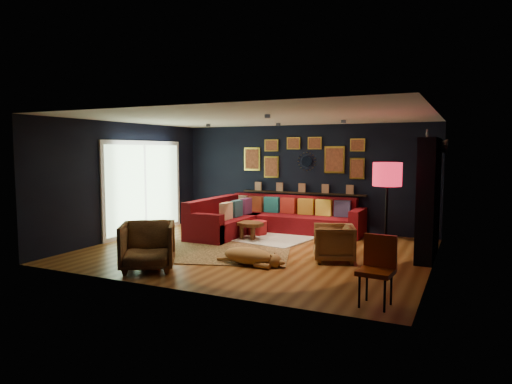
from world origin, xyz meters
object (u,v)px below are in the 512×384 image
at_px(sectional, 265,220).
at_px(armchair_left, 148,244).
at_px(coffee_table, 250,226).
at_px(floor_lamp, 387,178).
at_px(pouf, 257,228).
at_px(armchair_right, 334,241).
at_px(orange_chair, 378,264).
at_px(gold_stool, 151,249).
at_px(dog, 248,252).

xyz_separation_m(sectional, armchair_left, (-0.40, -3.86, 0.11)).
height_order(sectional, coffee_table, sectional).
bearing_deg(floor_lamp, pouf, 154.21).
bearing_deg(armchair_right, orange_chair, 9.67).
xyz_separation_m(armchair_left, armchair_right, (2.63, 1.90, -0.08)).
distance_m(sectional, floor_lamp, 3.81).
distance_m(orange_chair, floor_lamp, 2.35).
height_order(orange_chair, floor_lamp, floor_lamp).
distance_m(pouf, gold_stool, 3.19).
bearing_deg(armchair_right, pouf, -145.30).
distance_m(pouf, dog, 2.75).
bearing_deg(gold_stool, orange_chair, -7.49).
xyz_separation_m(sectional, armchair_right, (2.23, -1.96, 0.04)).
height_order(armchair_left, orange_chair, orange_chair).
xyz_separation_m(sectional, coffee_table, (0.01, -0.87, -0.00)).
distance_m(armchair_right, dog, 1.56).
height_order(pouf, floor_lamp, floor_lamp).
height_order(armchair_left, floor_lamp, floor_lamp).
xyz_separation_m(gold_stool, dog, (1.63, 0.59, -0.03)).
bearing_deg(sectional, dog, -71.28).
relative_size(gold_stool, floor_lamp, 0.28).
bearing_deg(orange_chair, dog, 159.99).
xyz_separation_m(coffee_table, orange_chair, (3.36, -3.12, 0.21)).
relative_size(sectional, gold_stool, 6.91).
distance_m(armchair_right, gold_stool, 3.26).
bearing_deg(gold_stool, floor_lamp, 22.87).
bearing_deg(sectional, gold_stool, -100.89).
xyz_separation_m(coffee_table, dog, (0.96, -2.00, -0.10)).
xyz_separation_m(sectional, gold_stool, (-0.66, -3.45, -0.08)).
xyz_separation_m(coffee_table, armchair_left, (-0.41, -2.99, 0.12)).
height_order(sectional, gold_stool, sectional).
bearing_deg(dog, orange_chair, -22.48).
height_order(coffee_table, pouf, coffee_table).
bearing_deg(orange_chair, coffee_table, 142.11).
bearing_deg(orange_chair, armchair_left, -176.91).
bearing_deg(dog, floor_lamp, 27.63).
xyz_separation_m(gold_stool, orange_chair, (4.03, -0.53, 0.28)).
relative_size(armchair_right, gold_stool, 1.46).
xyz_separation_m(pouf, dog, (1.04, -2.54, 0.03)).
relative_size(sectional, dog, 2.68).
bearing_deg(armchair_right, sectional, -151.11).
height_order(armchair_right, gold_stool, armchair_right).
relative_size(floor_lamp, dog, 1.39).
bearing_deg(armchair_left, armchair_right, 3.33).
bearing_deg(dog, sectional, 111.22).
relative_size(coffee_table, armchair_left, 1.01).
height_order(armchair_right, floor_lamp, floor_lamp).
distance_m(pouf, armchair_right, 2.83).
height_order(pouf, dog, dog).
bearing_deg(sectional, floor_lamp, -30.83).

